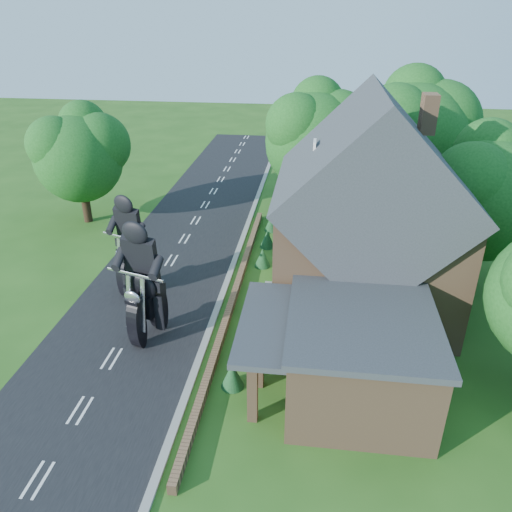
# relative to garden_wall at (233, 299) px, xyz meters

# --- Properties ---
(ground) EXTENTS (120.00, 120.00, 0.00)m
(ground) POSITION_rel_garden_wall_xyz_m (-4.30, -5.00, -0.20)
(ground) COLOR #245116
(ground) RESTS_ON ground
(road) EXTENTS (7.00, 80.00, 0.02)m
(road) POSITION_rel_garden_wall_xyz_m (-4.30, -5.00, -0.19)
(road) COLOR black
(road) RESTS_ON ground
(kerb) EXTENTS (0.30, 80.00, 0.12)m
(kerb) POSITION_rel_garden_wall_xyz_m (-0.65, -5.00, -0.14)
(kerb) COLOR gray
(kerb) RESTS_ON ground
(garden_wall) EXTENTS (0.30, 22.00, 0.40)m
(garden_wall) POSITION_rel_garden_wall_xyz_m (0.00, 0.00, 0.00)
(garden_wall) COLOR brown
(garden_wall) RESTS_ON ground
(house) EXTENTS (9.54, 8.64, 10.24)m
(house) POSITION_rel_garden_wall_xyz_m (6.19, 1.00, 4.14)
(house) COLOR brown
(house) RESTS_ON ground
(annex) EXTENTS (7.05, 5.94, 3.44)m
(annex) POSITION_rel_garden_wall_xyz_m (5.57, -5.80, 1.57)
(annex) COLOR brown
(annex) RESTS_ON ground
(tree_house_right) EXTENTS (6.51, 6.00, 8.40)m
(tree_house_right) POSITION_rel_garden_wall_xyz_m (12.35, 3.62, 4.99)
(tree_house_right) COLOR black
(tree_house_right) RESTS_ON ground
(tree_behind_house) EXTENTS (7.81, 7.20, 10.08)m
(tree_behind_house) POSITION_rel_garden_wall_xyz_m (9.88, 11.14, 6.03)
(tree_behind_house) COLOR black
(tree_behind_house) RESTS_ON ground
(tree_behind_left) EXTENTS (6.94, 6.40, 9.16)m
(tree_behind_left) POSITION_rel_garden_wall_xyz_m (3.86, 12.13, 5.53)
(tree_behind_left) COLOR black
(tree_behind_left) RESTS_ON ground
(tree_far_road) EXTENTS (6.08, 5.60, 7.84)m
(tree_far_road) POSITION_rel_garden_wall_xyz_m (-11.16, 9.11, 4.64)
(tree_far_road) COLOR black
(tree_far_road) RESTS_ON ground
(shrub_a) EXTENTS (0.90, 0.90, 1.10)m
(shrub_a) POSITION_rel_garden_wall_xyz_m (1.00, -6.00, 0.35)
(shrub_a) COLOR #123B1B
(shrub_a) RESTS_ON ground
(shrub_b) EXTENTS (0.90, 0.90, 1.10)m
(shrub_b) POSITION_rel_garden_wall_xyz_m (1.00, -3.50, 0.35)
(shrub_b) COLOR #123B1B
(shrub_b) RESTS_ON ground
(shrub_c) EXTENTS (0.90, 0.90, 1.10)m
(shrub_c) POSITION_rel_garden_wall_xyz_m (1.00, -1.00, 0.35)
(shrub_c) COLOR #123B1B
(shrub_c) RESTS_ON ground
(shrub_d) EXTENTS (0.90, 0.90, 1.10)m
(shrub_d) POSITION_rel_garden_wall_xyz_m (1.00, 4.00, 0.35)
(shrub_d) COLOR #123B1B
(shrub_d) RESTS_ON ground
(shrub_e) EXTENTS (0.90, 0.90, 1.10)m
(shrub_e) POSITION_rel_garden_wall_xyz_m (1.00, 6.50, 0.35)
(shrub_e) COLOR #123B1B
(shrub_e) RESTS_ON ground
(shrub_f) EXTENTS (0.90, 0.90, 1.10)m
(shrub_f) POSITION_rel_garden_wall_xyz_m (1.00, 9.00, 0.35)
(shrub_f) COLOR #123B1B
(shrub_f) RESTS_ON ground
(motorcycle_lead) EXTENTS (0.96, 1.87, 1.69)m
(motorcycle_lead) POSITION_rel_garden_wall_xyz_m (-3.19, -3.31, 0.65)
(motorcycle_lead) COLOR black
(motorcycle_lead) RESTS_ON ground
(motorcycle_follow) EXTENTS (1.00, 1.74, 1.58)m
(motorcycle_follow) POSITION_rel_garden_wall_xyz_m (-5.15, 0.52, 0.59)
(motorcycle_follow) COLOR black
(motorcycle_follow) RESTS_ON ground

